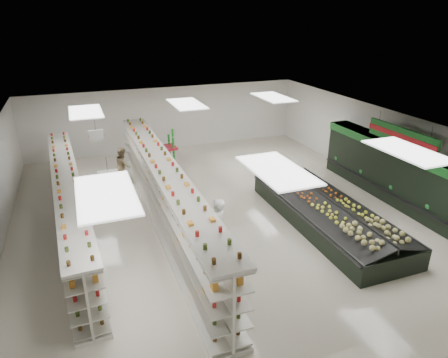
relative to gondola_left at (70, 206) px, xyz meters
name	(u,v)px	position (x,y,z in m)	size (l,w,h in m)	color
floor	(220,214)	(4.93, -0.68, -0.86)	(16.00, 16.00, 0.00)	beige
ceiling	(220,127)	(4.93, -0.68, 2.34)	(14.00, 16.00, 0.02)	white
wall_back	(167,119)	(4.93, 7.32, 0.74)	(14.00, 0.02, 3.20)	white
wall_front	(383,336)	(4.93, -8.68, 0.74)	(14.00, 0.02, 3.20)	white
wall_right	(384,150)	(11.93, -0.68, 0.74)	(0.02, 16.00, 3.20)	white
produce_wall_case	(401,172)	(11.47, -2.18, 0.38)	(0.93, 8.00, 2.20)	black
aisle_sign_near	(108,177)	(1.13, -2.68, 1.89)	(0.52, 0.06, 0.75)	white
aisle_sign_far	(96,136)	(1.13, 1.32, 1.89)	(0.52, 0.06, 0.75)	white
hortifruti_banner	(402,136)	(11.18, -2.18, 1.79)	(0.12, 3.20, 0.95)	#1C6A25
gondola_left	(70,206)	(0.00, 0.00, 0.00)	(1.36, 10.87, 1.88)	silver
gondola_center	(165,197)	(2.98, -0.63, 0.13)	(0.97, 12.43, 2.15)	silver
produce_island	(326,212)	(8.04, -2.61, -0.41)	(2.44, 6.64, 0.99)	black
soda_endcap	(162,150)	(4.07, 4.78, -0.06)	(1.36, 0.99, 1.65)	red
shopper_main	(217,228)	(3.93, -3.14, 0.07)	(0.68, 0.44, 1.86)	silver
shopper_background	(123,165)	(2.13, 3.48, -0.10)	(0.74, 0.46, 1.53)	tan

